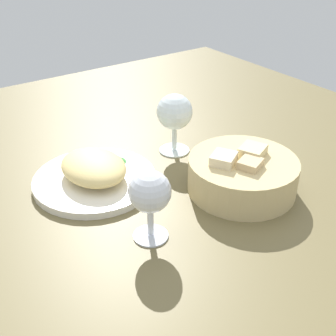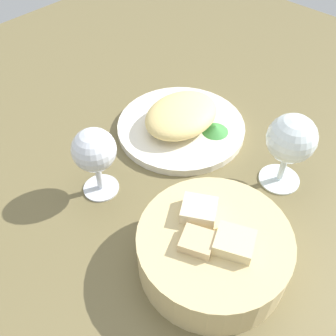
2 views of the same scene
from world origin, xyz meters
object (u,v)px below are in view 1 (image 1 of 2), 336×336
plate (95,180)px  wine_glass_far (175,114)px  bread_basket (242,174)px  wine_glass_near (150,195)px

plate → wine_glass_far: size_ratio=1.81×
bread_basket → wine_glass_near: bearing=-85.4°
plate → bread_basket: (17.56, 21.20, 2.67)cm
plate → wine_glass_near: wine_glass_near is taller
wine_glass_near → plate: bearing=-179.6°
bread_basket → wine_glass_far: size_ratio=1.55×
bread_basket → wine_glass_far: 20.04cm
plate → wine_glass_far: 21.44cm
bread_basket → wine_glass_near: 21.63cm
bread_basket → wine_glass_far: wine_glass_far is taller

